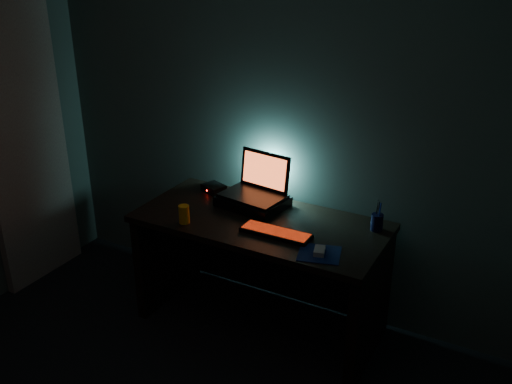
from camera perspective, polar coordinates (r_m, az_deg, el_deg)
room at (r=2.05m, az=-21.53°, el=-7.75°), size 3.50×4.00×2.50m
desk at (r=3.56m, az=0.83°, el=-6.17°), size 1.50×0.70×0.75m
curtain at (r=4.16m, az=-22.35°, el=6.31°), size 0.06×0.65×2.30m
riser at (r=3.56m, az=-0.32°, el=-0.95°), size 0.44×0.35×0.06m
laptop at (r=3.57m, az=0.16°, el=0.64°), size 0.41×0.33×0.26m
keyboard at (r=3.23m, az=2.00°, el=-4.08°), size 0.41×0.13×0.03m
mousepad at (r=3.06m, az=6.35°, el=-6.14°), size 0.27×0.25×0.00m
mouse at (r=3.05m, az=6.37°, el=-5.88°), size 0.08×0.10×0.03m
pen_cup at (r=3.33m, az=12.00°, el=-2.98°), size 0.09×0.09×0.10m
juice_glass at (r=3.37m, az=-7.20°, el=-2.22°), size 0.07×0.07×0.11m
router at (r=3.78m, az=-4.24°, el=0.38°), size 0.17×0.16×0.05m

